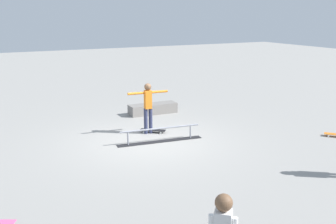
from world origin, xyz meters
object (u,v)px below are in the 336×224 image
(skate_ledge, at_px, (153,109))
(grind_rail, at_px, (160,135))
(skateboard_main, at_px, (153,130))
(skater_main, at_px, (148,105))

(skate_ledge, bearing_deg, grind_rail, 68.21)
(grind_rail, xyz_separation_m, skateboard_main, (-0.20, -0.92, -0.11))
(skater_main, distance_m, skateboard_main, 0.86)
(skate_ledge, relative_size, skateboard_main, 2.39)
(grind_rail, xyz_separation_m, skater_main, (-0.04, -0.91, 0.73))
(skateboard_main, bearing_deg, skater_main, 43.80)
(grind_rail, height_order, skater_main, skater_main)
(skater_main, height_order, skateboard_main, skater_main)
(grind_rail, height_order, skateboard_main, grind_rail)
(skate_ledge, xyz_separation_m, skater_main, (1.21, 2.21, 0.73))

